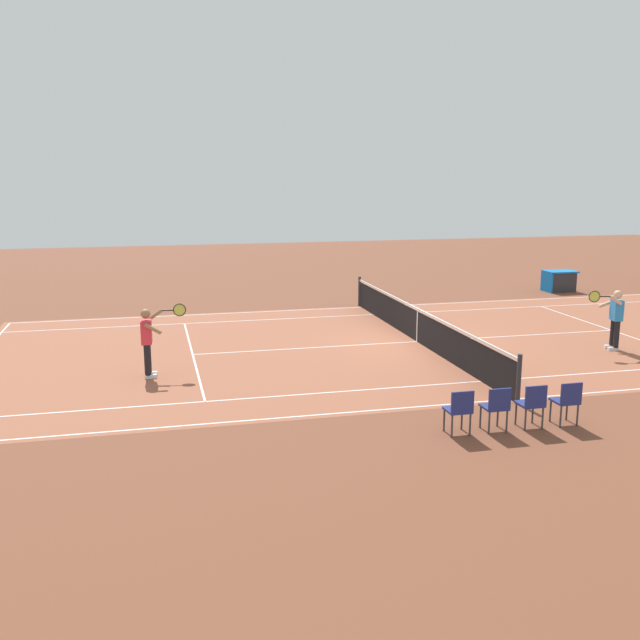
{
  "coord_description": "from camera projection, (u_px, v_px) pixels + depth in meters",
  "views": [
    {
      "loc": [
        7.43,
        18.77,
        4.78
      ],
      "look_at": [
        3.02,
        0.57,
        0.9
      ],
      "focal_mm": 40.01,
      "sensor_mm": 36.0,
      "label": 1
    }
  ],
  "objects": [
    {
      "name": "ground_plane",
      "position": [
        417.0,
        342.0,
        20.55
      ],
      "size": [
        60.0,
        60.0,
        0.0
      ],
      "primitive_type": "plane",
      "color": "brown"
    },
    {
      "name": "court_slab",
      "position": [
        417.0,
        342.0,
        20.55
      ],
      "size": [
        24.2,
        11.4,
        0.0
      ],
      "primitive_type": "cube",
      "color": "#935138",
      "rests_on": "ground_plane"
    },
    {
      "name": "court_line_markings",
      "position": [
        417.0,
        341.0,
        20.55
      ],
      "size": [
        23.85,
        11.05,
        0.01
      ],
      "color": "white",
      "rests_on": "ground_plane"
    },
    {
      "name": "tennis_net",
      "position": [
        418.0,
        325.0,
        20.45
      ],
      "size": [
        0.1,
        11.7,
        1.08
      ],
      "color": "#2D2D33",
      "rests_on": "ground_plane"
    },
    {
      "name": "tennis_player_near",
      "position": [
        148.0,
        339.0,
        16.84
      ],
      "size": [
        1.09,
        0.78,
        1.7
      ],
      "color": "black",
      "rests_on": "ground_plane"
    },
    {
      "name": "tennis_player_far",
      "position": [
        615.0,
        316.0,
        19.46
      ],
      "size": [
        1.15,
        0.76,
        1.7
      ],
      "color": "black",
      "rests_on": "ground_plane"
    },
    {
      "name": "tennis_ball",
      "position": [
        464.0,
        340.0,
        20.59
      ],
      "size": [
        0.07,
        0.07,
        0.07
      ],
      "primitive_type": "sphere",
      "color": "#CCE01E",
      "rests_on": "ground_plane"
    },
    {
      "name": "spectator_chair_0",
      "position": [
        567.0,
        400.0,
        13.65
      ],
      "size": [
        0.44,
        0.44,
        0.88
      ],
      "color": "#38383D",
      "rests_on": "ground_plane"
    },
    {
      "name": "spectator_chair_1",
      "position": [
        532.0,
        402.0,
        13.48
      ],
      "size": [
        0.44,
        0.44,
        0.88
      ],
      "color": "#38383D",
      "rests_on": "ground_plane"
    },
    {
      "name": "spectator_chair_2",
      "position": [
        496.0,
        405.0,
        13.3
      ],
      "size": [
        0.44,
        0.44,
        0.88
      ],
      "color": "#38383D",
      "rests_on": "ground_plane"
    },
    {
      "name": "spectator_chair_3",
      "position": [
        459.0,
        408.0,
        13.13
      ],
      "size": [
        0.44,
        0.44,
        0.88
      ],
      "color": "#38383D",
      "rests_on": "ground_plane"
    },
    {
      "name": "equipment_cart_tarped",
      "position": [
        559.0,
        281.0,
        29.18
      ],
      "size": [
        1.25,
        0.84,
        0.85
      ],
      "color": "#2D2D33",
      "rests_on": "ground_plane"
    }
  ]
}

